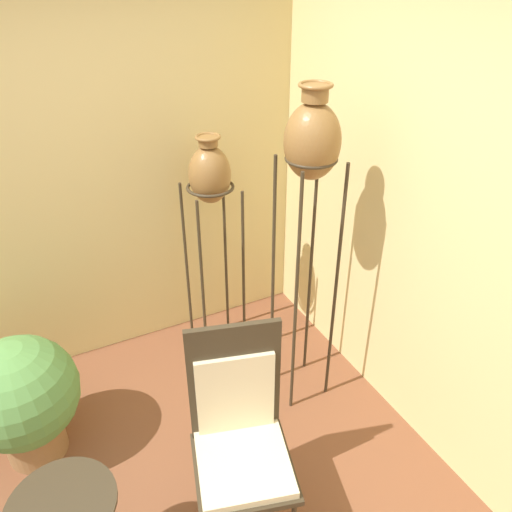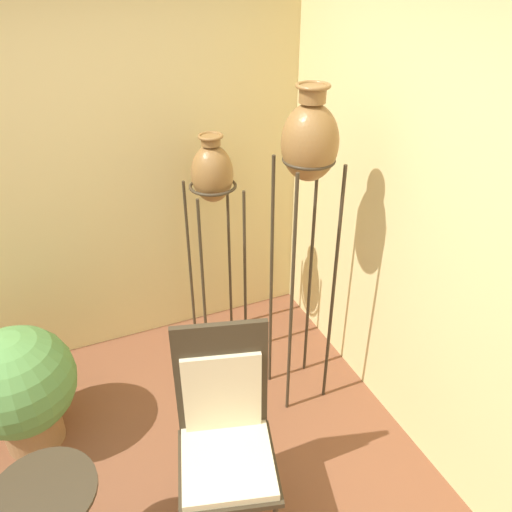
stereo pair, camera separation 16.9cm
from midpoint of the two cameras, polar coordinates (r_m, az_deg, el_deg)
name	(u,v)px [view 1 (the left image)]	position (r m, az deg, el deg)	size (l,w,h in m)	color
wall_back	(52,180)	(3.34, -23.69, 7.96)	(7.29, 0.06, 2.70)	beige
wall_right	(464,238)	(2.58, 20.97, 1.90)	(0.06, 7.29, 2.70)	beige
vase_stand_tall	(312,151)	(2.62, 4.52, 11.89)	(0.30, 0.30, 2.00)	#382D1E
vase_stand_medium	(210,181)	(3.16, -6.82, 8.46)	(0.32, 0.32, 1.61)	#382D1E
chair	(239,429)	(2.49, -3.97, -19.16)	(0.57, 0.57, 1.14)	#382D1E
potted_plant	(22,397)	(3.16, -26.65, -14.27)	(0.63, 0.63, 0.79)	olive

